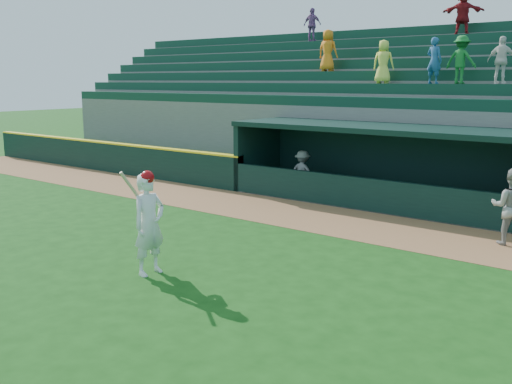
# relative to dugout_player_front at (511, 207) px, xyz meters

# --- Properties ---
(ground) EXTENTS (120.00, 120.00, 0.00)m
(ground) POSITION_rel_dugout_player_front_xyz_m (-4.66, -5.37, -0.92)
(ground) COLOR #144411
(ground) RESTS_ON ground
(warning_track) EXTENTS (40.00, 3.00, 0.01)m
(warning_track) POSITION_rel_dugout_player_front_xyz_m (-4.66, -0.47, -0.91)
(warning_track) COLOR #8D5D38
(warning_track) RESTS_ON ground
(field_wall_left) EXTENTS (15.50, 0.30, 1.20)m
(field_wall_left) POSITION_rel_dugout_player_front_xyz_m (-16.91, 1.18, -0.32)
(field_wall_left) COLOR black
(field_wall_left) RESTS_ON ground
(wall_stripe_left) EXTENTS (15.50, 0.32, 0.06)m
(wall_stripe_left) POSITION_rel_dugout_player_front_xyz_m (-16.91, 1.18, 0.31)
(wall_stripe_left) COLOR yellow
(wall_stripe_left) RESTS_ON field_wall_left
(dugout_player_front) EXTENTS (0.99, 0.82, 1.83)m
(dugout_player_front) POSITION_rel_dugout_player_front_xyz_m (0.00, 0.00, 0.00)
(dugout_player_front) COLOR gray
(dugout_player_front) RESTS_ON ground
(dugout_player_inside) EXTENTS (1.00, 0.63, 1.49)m
(dugout_player_inside) POSITION_rel_dugout_player_front_xyz_m (-7.25, 2.17, -0.17)
(dugout_player_inside) COLOR #9E9D98
(dugout_player_inside) RESTS_ON ground
(dugout) EXTENTS (9.40, 2.80, 2.46)m
(dugout) POSITION_rel_dugout_player_front_xyz_m (-4.66, 2.64, 0.44)
(dugout) COLOR slate
(dugout) RESTS_ON ground
(stands) EXTENTS (34.50, 6.25, 7.14)m
(stands) POSITION_rel_dugout_player_front_xyz_m (-4.65, 7.20, 1.48)
(stands) COLOR slate
(stands) RESTS_ON ground
(batter_at_plate) EXTENTS (0.57, 0.84, 2.13)m
(batter_at_plate) POSITION_rel_dugout_player_front_xyz_m (-5.16, -6.60, 0.13)
(batter_at_plate) COLOR white
(batter_at_plate) RESTS_ON ground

